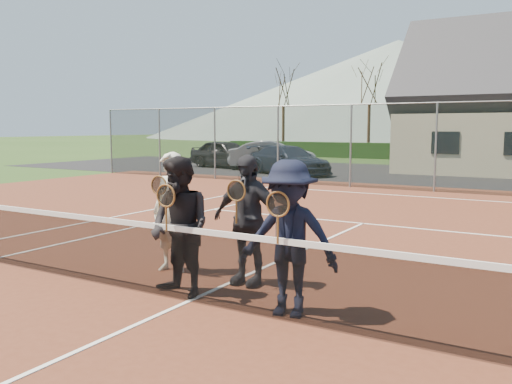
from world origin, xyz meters
TOP-DOWN VIEW (x-y plane):
  - ground at (0.00, 20.00)m, footprint 220.00×220.00m
  - court_surface at (0.00, 0.00)m, footprint 30.00×30.00m
  - tarmac_carpark at (-4.00, 20.00)m, footprint 40.00×12.00m
  - hedge_row at (0.00, 32.00)m, footprint 40.00×1.20m
  - hill_west at (-25.00, 95.00)m, footprint 110.00×110.00m
  - car_a at (-12.29, 19.25)m, footprint 4.71×2.70m
  - car_b at (-9.45, 19.37)m, footprint 4.76×3.33m
  - car_c at (-7.36, 17.12)m, footprint 4.99×3.57m
  - court_markings at (0.00, 0.00)m, footprint 11.03×23.83m
  - tennis_net at (0.00, 0.00)m, footprint 11.68×0.08m
  - perimeter_fence at (0.00, 13.50)m, footprint 30.07×0.07m
  - tree_a at (-16.00, 33.00)m, footprint 3.20×3.20m
  - tree_b at (-9.00, 33.00)m, footprint 3.20×3.20m
  - player_a at (-1.09, 1.02)m, footprint 0.67×0.51m
  - player_b at (-0.24, 0.16)m, footprint 0.99×0.84m
  - player_c at (0.22, 1.04)m, footprint 1.06×0.50m
  - player_d at (1.29, 0.21)m, footprint 1.25×0.84m

SIDE VIEW (x-z plane):
  - ground at x=0.00m, z-range 0.00..0.00m
  - tarmac_carpark at x=-4.00m, z-range 0.00..0.01m
  - court_surface at x=0.00m, z-range 0.00..0.02m
  - court_markings at x=0.00m, z-range 0.02..0.03m
  - tennis_net at x=0.00m, z-range -0.01..1.09m
  - hedge_row at x=0.00m, z-range 0.00..1.10m
  - car_c at x=-7.36m, z-range 0.00..1.34m
  - car_b at x=-9.45m, z-range 0.00..1.49m
  - car_a at x=-12.29m, z-range 0.00..1.51m
  - player_d at x=1.29m, z-range 0.02..1.82m
  - player_b at x=-0.24m, z-range 0.02..1.82m
  - player_c at x=0.22m, z-range 0.02..1.82m
  - player_a at x=-1.09m, z-range 0.02..1.82m
  - perimeter_fence at x=0.00m, z-range 0.01..3.03m
  - tree_a at x=-16.00m, z-range 1.91..9.68m
  - tree_b at x=-9.00m, z-range 1.91..9.68m
  - hill_west at x=-25.00m, z-range 0.00..18.00m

